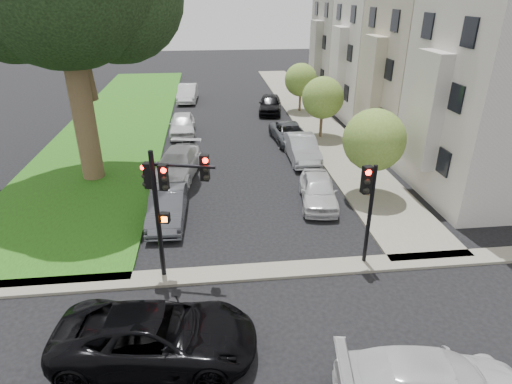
{
  "coord_description": "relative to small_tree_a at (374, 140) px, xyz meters",
  "views": [
    {
      "loc": [
        -1.86,
        -11.31,
        9.75
      ],
      "look_at": [
        0.0,
        5.0,
        2.0
      ],
      "focal_mm": 30.0,
      "sensor_mm": 36.0,
      "label": 1
    }
  ],
  "objects": [
    {
      "name": "car_parked_3",
      "position": [
        -2.64,
        17.32,
        -2.29
      ],
      "size": [
        2.62,
        4.9,
        1.59
      ],
      "primitive_type": "imported",
      "rotation": [
        0.0,
        0.0,
        -0.17
      ],
      "color": "black",
      "rests_on": "ground"
    },
    {
      "name": "house_c",
      "position": [
        6.25,
        14.99,
        3.85
      ],
      "size": [
        7.7,
        7.55,
        15.97
      ],
      "color": "silver",
      "rests_on": "ground"
    },
    {
      "name": "traffic_signal_secondary",
      "position": [
        -2.38,
        -5.82,
        -0.19
      ],
      "size": [
        0.56,
        0.45,
        4.15
      ],
      "color": "black",
      "rests_on": "ground"
    },
    {
      "name": "small_tree_c",
      "position": [
        0.0,
        17.28,
        -0.28
      ],
      "size": [
        2.81,
        2.81,
        4.21
      ],
      "color": "brown",
      "rests_on": "ground"
    },
    {
      "name": "car_parked_7",
      "position": [
        -9.99,
        11.86,
        -2.3
      ],
      "size": [
        1.92,
        4.61,
        1.56
      ],
      "primitive_type": "imported",
      "rotation": [
        0.0,
        0.0,
        0.02
      ],
      "color": "silver",
      "rests_on": "ground"
    },
    {
      "name": "house_a",
      "position": [
        6.25,
        -0.01,
        3.85
      ],
      "size": [
        7.7,
        7.55,
        15.97
      ],
      "color": "#9A9A99",
      "rests_on": "ground"
    },
    {
      "name": "ground",
      "position": [
        -6.2,
        -8.01,
        -3.08
      ],
      "size": [
        140.0,
        140.0,
        0.0
      ],
      "primitive_type": "plane",
      "color": "black",
      "rests_on": "ground"
    },
    {
      "name": "car_cross_far",
      "position": [
        -2.68,
        -12.18,
        -2.35
      ],
      "size": [
        5.31,
        2.81,
        1.47
      ],
      "primitive_type": "imported",
      "rotation": [
        0.0,
        0.0,
        1.42
      ],
      "color": "silver",
      "rests_on": "ground"
    },
    {
      "name": "car_parked_2",
      "position": [
        -2.41,
        9.2,
        -2.43
      ],
      "size": [
        2.54,
        4.87,
        1.31
      ],
      "primitive_type": "imported",
      "rotation": [
        0.0,
        0.0,
        0.08
      ],
      "color": "#3F4247",
      "rests_on": "ground"
    },
    {
      "name": "car_cross_near",
      "position": [
        -9.84,
        -9.75,
        -2.28
      ],
      "size": [
        6.01,
        3.24,
        1.6
      ],
      "primitive_type": "imported",
      "rotation": [
        0.0,
        0.0,
        1.47
      ],
      "color": "black",
      "rests_on": "ground"
    },
    {
      "name": "traffic_signal_main",
      "position": [
        -9.61,
        -5.78,
        0.37
      ],
      "size": [
        2.45,
        0.73,
        5.01
      ],
      "color": "black",
      "rests_on": "ground"
    },
    {
      "name": "small_tree_b",
      "position": [
        -0.0,
        9.9,
        -0.15
      ],
      "size": [
        2.94,
        2.94,
        4.41
      ],
      "color": "brown",
      "rests_on": "ground"
    },
    {
      "name": "car_parked_0",
      "position": [
        -2.78,
        -0.48,
        -2.35
      ],
      "size": [
        2.34,
        4.5,
        1.46
      ],
      "primitive_type": "imported",
      "rotation": [
        0.0,
        0.0,
        -0.15
      ],
      "color": "silver",
      "rests_on": "ground"
    },
    {
      "name": "grass_strip",
      "position": [
        -15.2,
        15.99,
        -3.02
      ],
      "size": [
        8.0,
        44.0,
        0.12
      ],
      "primitive_type": "cube",
      "color": "#224613",
      "rests_on": "ground"
    },
    {
      "name": "sidewalk_right",
      "position": [
        0.55,
        15.99,
        -3.02
      ],
      "size": [
        3.5,
        44.0,
        0.12
      ],
      "primitive_type": "cube",
      "color": "slate",
      "rests_on": "ground"
    },
    {
      "name": "small_tree_a",
      "position": [
        0.0,
        0.0,
        0.0
      ],
      "size": [
        3.09,
        3.09,
        4.63
      ],
      "color": "brown",
      "rests_on": "ground"
    },
    {
      "name": "sidewalk_cross",
      "position": [
        -6.2,
        -6.01,
        -3.02
      ],
      "size": [
        60.0,
        1.0,
        0.12
      ],
      "primitive_type": "cube",
      "color": "slate",
      "rests_on": "ground"
    },
    {
      "name": "house_b",
      "position": [
        6.25,
        7.49,
        3.85
      ],
      "size": [
        7.7,
        7.55,
        15.97
      ],
      "color": "tan",
      "rests_on": "ground"
    },
    {
      "name": "car_parked_6",
      "position": [
        -9.95,
        3.78,
        -2.31
      ],
      "size": [
        3.13,
        5.64,
        1.55
      ],
      "primitive_type": "imported",
      "rotation": [
        0.0,
        0.0,
        -0.19
      ],
      "color": "silver",
      "rests_on": "ground"
    },
    {
      "name": "house_d",
      "position": [
        6.25,
        22.49,
        3.85
      ],
      "size": [
        7.7,
        7.55,
        15.97
      ],
      "color": "#9B9991",
      "rests_on": "ground"
    },
    {
      "name": "car_parked_1",
      "position": [
        -2.31,
        5.63,
        -2.3
      ],
      "size": [
        1.7,
        4.77,
        1.57
      ],
      "primitive_type": "imported",
      "rotation": [
        0.0,
        0.0,
        -0.01
      ],
      "color": "#999BA0",
      "rests_on": "ground"
    },
    {
      "name": "car_parked_5",
      "position": [
        -10.13,
        -1.48,
        -2.35
      ],
      "size": [
        1.68,
        4.49,
        1.46
      ],
      "primitive_type": "imported",
      "rotation": [
        0.0,
        0.0,
        -0.03
      ],
      "color": "#3F4247",
      "rests_on": "ground"
    },
    {
      "name": "car_parked_9",
      "position": [
        -9.93,
        22.51,
        -2.29
      ],
      "size": [
        2.01,
        4.94,
        1.59
      ],
      "primitive_type": "imported",
      "rotation": [
        0.0,
        0.0,
        -0.07
      ],
      "color": "silver",
      "rests_on": "ground"
    }
  ]
}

